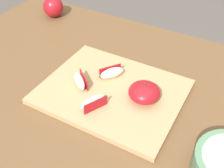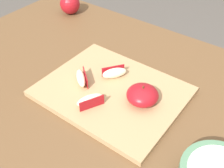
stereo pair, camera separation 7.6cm
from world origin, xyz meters
TOP-DOWN VIEW (x-y plane):
  - dining_table at (0.00, 0.00)m, footprint 1.35×0.77m
  - cutting_board at (-0.04, -0.02)m, footprint 0.38×0.30m
  - apple_half_skin_up at (0.05, -0.02)m, footprint 0.08×0.08m
  - apple_wedge_right at (-0.05, -0.11)m, footprint 0.05×0.07m
  - apple_wedge_back at (-0.07, 0.02)m, footprint 0.06×0.07m
  - apple_wedge_left at (-0.13, -0.05)m, footprint 0.07×0.06m
  - whole_apple_red_delicious at (-0.47, 0.27)m, footprint 0.08×0.08m

SIDE VIEW (x-z plane):
  - dining_table at x=0.00m, z-range 0.27..1.02m
  - cutting_board at x=-0.04m, z-range 0.75..0.77m
  - apple_wedge_right at x=-0.05m, z-range 0.77..0.80m
  - apple_wedge_back at x=-0.07m, z-range 0.77..0.80m
  - apple_wedge_left at x=-0.13m, z-range 0.77..0.80m
  - apple_half_skin_up at x=0.05m, z-range 0.77..0.82m
  - whole_apple_red_delicious at x=-0.47m, z-range 0.75..0.84m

